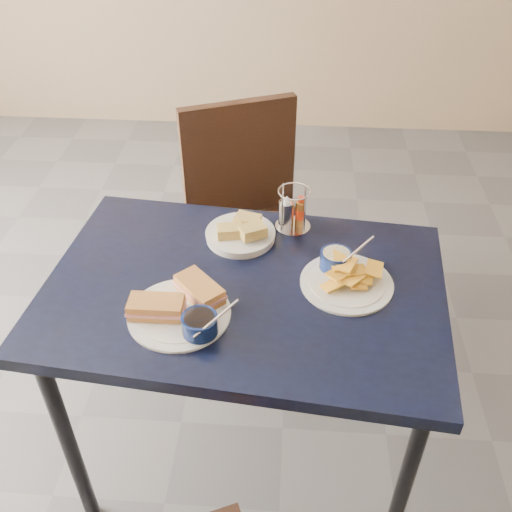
# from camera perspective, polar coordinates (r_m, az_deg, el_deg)

# --- Properties ---
(ground) EXTENTS (6.00, 6.00, 0.00)m
(ground) POSITION_cam_1_polar(r_m,az_deg,el_deg) (2.18, 2.68, -16.83)
(ground) COLOR #57575D
(ground) RESTS_ON ground
(dining_table) EXTENTS (1.16, 0.83, 0.75)m
(dining_table) POSITION_cam_1_polar(r_m,az_deg,el_deg) (1.62, -1.16, -4.84)
(dining_table) COLOR black
(dining_table) RESTS_ON ground
(chair_far) EXTENTS (0.58, 0.58, 0.95)m
(chair_far) POSITION_cam_1_polar(r_m,az_deg,el_deg) (2.24, 0.03, 4.64)
(chair_far) COLOR black
(chair_far) RESTS_ON ground
(sandwich_plate) EXTENTS (0.30, 0.28, 0.12)m
(sandwich_plate) POSITION_cam_1_polar(r_m,az_deg,el_deg) (1.48, -7.34, -5.19)
(sandwich_plate) COLOR white
(sandwich_plate) RESTS_ON dining_table
(plantain_plate) EXTENTS (0.26, 0.26, 0.12)m
(plantain_plate) POSITION_cam_1_polar(r_m,az_deg,el_deg) (1.60, 8.73, -1.71)
(plantain_plate) COLOR white
(plantain_plate) RESTS_ON dining_table
(bread_basket) EXTENTS (0.21, 0.21, 0.07)m
(bread_basket) POSITION_cam_1_polar(r_m,az_deg,el_deg) (1.72, -1.47, 2.30)
(bread_basket) COLOR white
(bread_basket) RESTS_ON dining_table
(condiment_caddy) EXTENTS (0.11, 0.11, 0.14)m
(condiment_caddy) POSITION_cam_1_polar(r_m,az_deg,el_deg) (1.76, 3.61, 4.44)
(condiment_caddy) COLOR silver
(condiment_caddy) RESTS_ON dining_table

